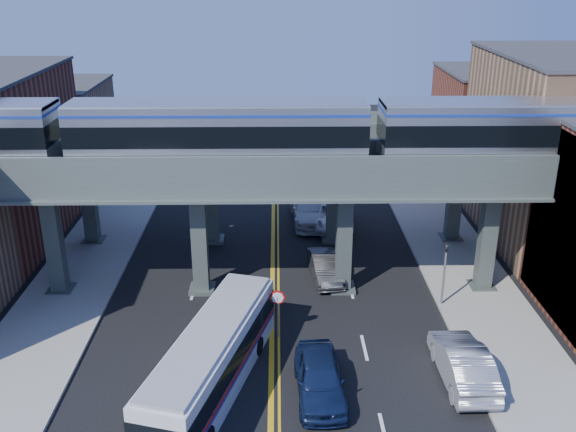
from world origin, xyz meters
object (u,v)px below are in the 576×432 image
transit_train (218,131)px  transit_bus (212,361)px  car_lane_d (310,209)px  car_parked_curb (463,363)px  car_lane_a (320,378)px  stop_sign (278,306)px  car_lane_b (325,267)px  traffic_signal (445,268)px  car_lane_c (332,214)px

transit_train → transit_bus: (0.19, -9.09, -7.84)m
car_lane_d → car_parked_curb: 20.10m
transit_bus → car_lane_a: 4.68m
stop_sign → car_parked_curb: (8.20, -3.66, -0.86)m
car_lane_a → car_parked_curb: car_parked_curb is taller
transit_bus → car_parked_curb: transit_bus is taller
car_lane_b → car_parked_curb: bearing=-68.1°
car_lane_a → car_lane_b: (1.03, 11.03, -0.12)m
transit_train → car_lane_d: transit_train is taller
transit_train → stop_sign: transit_train is taller
traffic_signal → car_lane_b: bearing=150.7°
transit_train → car_lane_a: transit_train is taller
traffic_signal → car_lane_d: size_ratio=0.64×
car_lane_d → car_parked_curb: bearing=-76.7°
car_lane_c → car_lane_b: bearing=-97.3°
car_lane_b → car_lane_c: (1.03, 8.41, 0.07)m
stop_sign → car_lane_b: 7.08m
traffic_signal → car_lane_a: size_ratio=0.81×
transit_bus → car_lane_a: bearing=-80.7°
transit_train → transit_bus: size_ratio=4.26×
transit_bus → car_lane_d: bearing=1.0°
car_lane_c → car_parked_curb: size_ratio=1.08×
transit_bus → car_lane_c: transit_bus is taller
stop_sign → car_lane_c: stop_sign is taller
traffic_signal → car_lane_c: bearing=113.1°
traffic_signal → transit_train: bearing=170.5°
transit_bus → traffic_signal: bearing=-43.1°
stop_sign → car_lane_b: stop_sign is taller
transit_bus → car_lane_c: bearing=-3.7°
transit_bus → car_lane_a: (4.62, -0.52, -0.58)m
car_lane_a → car_lane_b: car_lane_a is taller
car_lane_b → car_lane_c: size_ratio=0.77×
car_lane_d → traffic_signal: bearing=-66.1°
transit_bus → car_lane_b: bearing=-12.5°
car_parked_curb → car_lane_d: bearing=-74.3°
transit_train → stop_sign: 9.52m
transit_train → transit_bus: bearing=-88.8°
stop_sign → car_parked_curb: stop_sign is taller
transit_bus → car_lane_b: (5.65, 10.50, -0.70)m
car_lane_b → car_lane_c: bearing=76.8°
car_parked_curb → car_lane_b: bearing=-63.2°
traffic_signal → car_lane_d: 14.24m
transit_bus → car_lane_d: size_ratio=1.74×
car_lane_d → transit_bus: bearing=-108.4°
stop_sign → car_lane_b: (2.83, 6.41, -1.02)m
stop_sign → transit_bus: transit_bus is taller
transit_train → car_lane_c: transit_train is taller
car_lane_a → car_lane_d: size_ratio=0.79×
car_lane_a → car_lane_b: bearing=82.4°
car_lane_a → car_lane_d: (0.55, 20.19, 0.06)m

